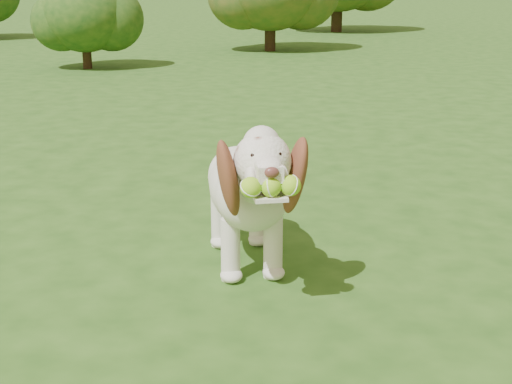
# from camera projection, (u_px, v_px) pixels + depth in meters

# --- Properties ---
(ground) EXTENTS (80.00, 80.00, 0.00)m
(ground) POSITION_uv_depth(u_px,v_px,m) (330.00, 246.00, 3.36)
(ground) COLOR #224814
(ground) RESTS_ON ground
(dog) EXTENTS (0.59, 1.06, 0.70)m
(dog) POSITION_uv_depth(u_px,v_px,m) (248.00, 186.00, 3.00)
(dog) COLOR silver
(dog) RESTS_ON ground
(shrub_a) EXTENTS (1.17, 1.17, 1.21)m
(shrub_a) POSITION_uv_depth(u_px,v_px,m) (84.00, 14.00, 9.36)
(shrub_a) COLOR #382314
(shrub_a) RESTS_ON ground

